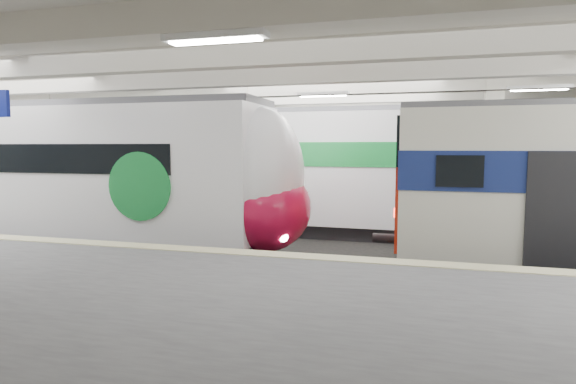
% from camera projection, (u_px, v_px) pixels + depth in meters
% --- Properties ---
extents(station_hall, '(36.00, 24.00, 5.75)m').
position_uv_depth(station_hall, '(291.00, 151.00, 11.28)').
color(station_hall, black).
rests_on(station_hall, ground).
extents(modern_emu, '(14.63, 3.02, 4.68)m').
position_uv_depth(modern_emu, '(98.00, 181.00, 14.80)').
color(modern_emu, white).
rests_on(modern_emu, ground).
extents(far_train, '(15.08, 3.36, 4.75)m').
position_uv_depth(far_train, '(227.00, 168.00, 19.53)').
color(far_train, white).
rests_on(far_train, ground).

